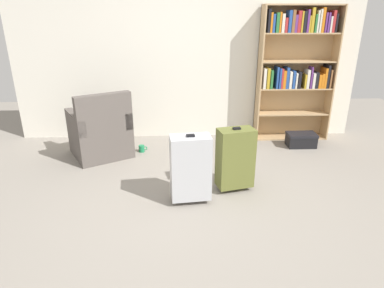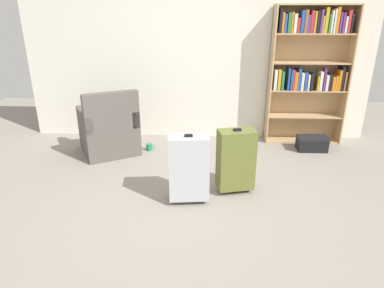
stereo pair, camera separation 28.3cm
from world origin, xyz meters
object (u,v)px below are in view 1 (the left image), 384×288
Objects in this scene: suitcase_olive at (235,158)px; storage_box at (301,139)px; armchair at (101,133)px; bookshelf at (296,64)px; mug at (142,149)px; suitcase_silver at (191,168)px.

storage_box is at bearing 46.24° from suitcase_olive.
armchair is 2.84m from storage_box.
bookshelf reaches higher than armchair.
bookshelf is 2.94m from armchair.
storage_box is (0.06, -0.39, -1.03)m from bookshelf.
mug is 0.16× the size of suitcase_silver.
armchair is (-2.76, -0.61, -0.82)m from bookshelf.
armchair is at bearing -167.64° from bookshelf.
storage_box is 0.56× the size of suitcase_silver.
armchair reaches higher than mug.
armchair is at bearing -175.71° from storage_box.
suitcase_olive is (0.49, 0.23, -0.01)m from suitcase_silver.
mug is (-2.24, -0.51, -1.08)m from bookshelf.
storage_box is 0.57× the size of suitcase_olive.
suitcase_silver is (-1.66, -1.46, 0.28)m from storage_box.
suitcase_olive is at bearing -31.71° from armchair.
bookshelf reaches higher than suitcase_silver.
suitcase_olive reaches higher than storage_box.
bookshelf is at bearing 12.78° from mug.
bookshelf is 2.54m from mug.
mug is at bearing 135.22° from suitcase_olive.
bookshelf is 2.64× the size of suitcase_silver.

